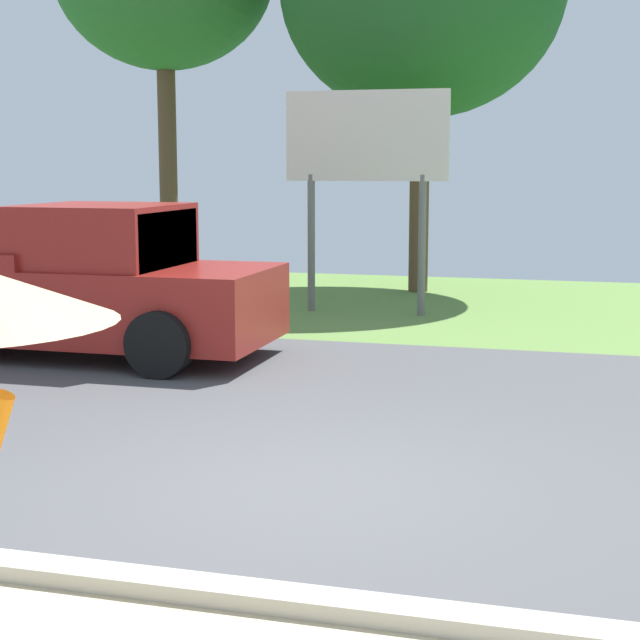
% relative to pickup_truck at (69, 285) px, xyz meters
% --- Properties ---
extents(ground_plane, '(40.00, 22.00, 0.20)m').
position_rel_pickup_truck_xyz_m(ground_plane, '(4.25, -1.31, -0.92)').
color(ground_plane, '#4C4C4F').
extents(pickup_truck, '(5.20, 2.28, 1.88)m').
position_rel_pickup_truck_xyz_m(pickup_truck, '(0.00, 0.00, 0.00)').
color(pickup_truck, maroon).
rests_on(pickup_truck, ground_plane).
extents(roadside_billboard, '(2.60, 0.12, 3.50)m').
position_rel_pickup_truck_xyz_m(roadside_billboard, '(2.80, 4.37, 1.68)').
color(roadside_billboard, slate).
rests_on(roadside_billboard, ground_plane).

